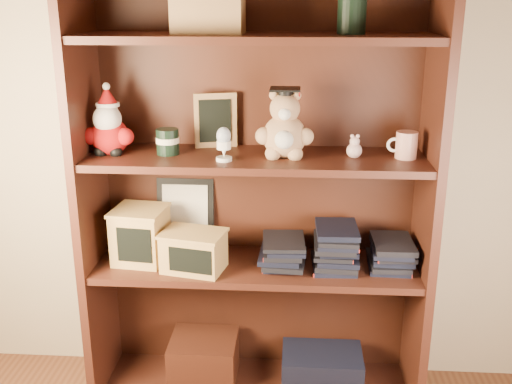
# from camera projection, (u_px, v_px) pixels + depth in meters

# --- Properties ---
(bookcase) EXTENTS (1.20, 0.35, 1.60)m
(bookcase) POSITION_uv_depth(u_px,v_px,m) (256.00, 199.00, 2.13)
(bookcase) COLOR #3F1C12
(bookcase) RESTS_ON ground
(shelf_lower) EXTENTS (1.14, 0.33, 0.02)m
(shelf_lower) POSITION_uv_depth(u_px,v_px,m) (256.00, 266.00, 2.15)
(shelf_lower) COLOR #3F1C12
(shelf_lower) RESTS_ON ground
(shelf_upper) EXTENTS (1.14, 0.33, 0.02)m
(shelf_upper) POSITION_uv_depth(u_px,v_px,m) (256.00, 159.00, 2.03)
(shelf_upper) COLOR #3F1C12
(shelf_upper) RESTS_ON ground
(santa_plush) EXTENTS (0.18, 0.13, 0.25)m
(santa_plush) POSITION_uv_depth(u_px,v_px,m) (109.00, 128.00, 2.03)
(santa_plush) COLOR #A50F0F
(santa_plush) RESTS_ON shelf_upper
(teachers_tin) EXTENTS (0.08, 0.08, 0.09)m
(teachers_tin) POSITION_uv_depth(u_px,v_px,m) (168.00, 141.00, 2.03)
(teachers_tin) COLOR black
(teachers_tin) RESTS_ON shelf_upper
(chalkboard_plaque) EXTENTS (0.15, 0.10, 0.19)m
(chalkboard_plaque) POSITION_uv_depth(u_px,v_px,m) (216.00, 121.00, 2.12)
(chalkboard_plaque) COLOR #9E7547
(chalkboard_plaque) RESTS_ON shelf_upper
(egg_cup) EXTENTS (0.05, 0.05, 0.11)m
(egg_cup) POSITION_uv_depth(u_px,v_px,m) (224.00, 143.00, 1.94)
(egg_cup) COLOR white
(egg_cup) RESTS_ON shelf_upper
(grad_teddy_bear) EXTENTS (0.19, 0.17, 0.24)m
(grad_teddy_bear) POSITION_uv_depth(u_px,v_px,m) (285.00, 130.00, 1.99)
(grad_teddy_bear) COLOR tan
(grad_teddy_bear) RESTS_ON shelf_upper
(pink_figurine) EXTENTS (0.05, 0.05, 0.08)m
(pink_figurine) POSITION_uv_depth(u_px,v_px,m) (354.00, 148.00, 2.00)
(pink_figurine) COLOR #CDA49E
(pink_figurine) RESTS_ON shelf_upper
(teacher_mug) EXTENTS (0.10, 0.07, 0.09)m
(teacher_mug) POSITION_uv_depth(u_px,v_px,m) (406.00, 145.00, 1.98)
(teacher_mug) COLOR silver
(teacher_mug) RESTS_ON shelf_upper
(certificate_frame) EXTENTS (0.21, 0.06, 0.27)m
(certificate_frame) POSITION_uv_depth(u_px,v_px,m) (186.00, 213.00, 2.26)
(certificate_frame) COLOR black
(certificate_frame) RESTS_ON shelf_lower
(treats_box) EXTENTS (0.20, 0.20, 0.20)m
(treats_box) POSITION_uv_depth(u_px,v_px,m) (140.00, 235.00, 2.15)
(treats_box) COLOR tan
(treats_box) RESTS_ON shelf_lower
(pencils_box) EXTENTS (0.24, 0.19, 0.14)m
(pencils_box) POSITION_uv_depth(u_px,v_px,m) (194.00, 251.00, 2.08)
(pencils_box) COLOR tan
(pencils_box) RESTS_ON shelf_lower
(book_stack_left) EXTENTS (0.14, 0.20, 0.10)m
(book_stack_left) POSITION_uv_depth(u_px,v_px,m) (283.00, 252.00, 2.13)
(book_stack_left) COLOR black
(book_stack_left) RESTS_ON shelf_lower
(book_stack_mid) EXTENTS (0.14, 0.20, 0.14)m
(book_stack_mid) POSITION_uv_depth(u_px,v_px,m) (336.00, 247.00, 2.11)
(book_stack_mid) COLOR black
(book_stack_mid) RESTS_ON shelf_lower
(book_stack_right) EXTENTS (0.14, 0.20, 0.10)m
(book_stack_right) POSITION_uv_depth(u_px,v_px,m) (392.00, 255.00, 2.11)
(book_stack_right) COLOR black
(book_stack_right) RESTS_ON shelf_lower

